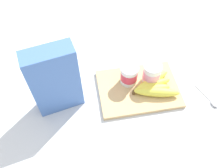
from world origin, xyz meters
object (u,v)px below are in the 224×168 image
at_px(cereal_box, 55,81).
at_px(yogurt_cup_front, 129,75).
at_px(banana_bunch, 153,87).
at_px(spoon, 210,99).
at_px(yogurt_cup_back, 152,74).
at_px(cutting_board, 138,89).

distance_m(cereal_box, yogurt_cup_front, 0.31).
bearing_deg(yogurt_cup_front, cereal_box, -170.51).
relative_size(cereal_box, banana_bunch, 1.56).
relative_size(yogurt_cup_front, spoon, 0.69).
bearing_deg(banana_bunch, yogurt_cup_back, 87.89).
height_order(cutting_board, yogurt_cup_front, yogurt_cup_front).
relative_size(yogurt_cup_front, yogurt_cup_back, 0.91).
xyz_separation_m(cereal_box, spoon, (0.60, -0.09, -0.14)).
xyz_separation_m(yogurt_cup_front, yogurt_cup_back, (0.09, -0.02, 0.00)).
height_order(cereal_box, spoon, cereal_box).
relative_size(cutting_board, spoon, 2.55).
bearing_deg(yogurt_cup_front, yogurt_cup_back, -9.55).
xyz_separation_m(banana_bunch, spoon, (0.22, -0.08, -0.03)).
xyz_separation_m(yogurt_cup_front, spoon, (0.31, -0.14, -0.06)).
height_order(cutting_board, cereal_box, cereal_box).
relative_size(yogurt_cup_back, spoon, 0.76).
xyz_separation_m(cutting_board, yogurt_cup_front, (-0.03, 0.04, 0.05)).
distance_m(cereal_box, banana_bunch, 0.40).
distance_m(yogurt_cup_front, banana_bunch, 0.11).
relative_size(cutting_board, cereal_box, 1.12).
xyz_separation_m(cutting_board, cereal_box, (-0.32, -0.01, 0.14)).
bearing_deg(yogurt_cup_front, cutting_board, -48.32).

